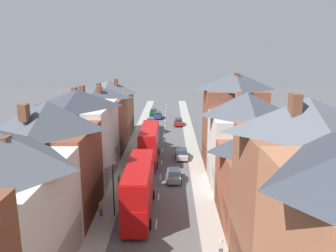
{
  "coord_description": "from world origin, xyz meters",
  "views": [
    {
      "loc": [
        1.37,
        -16.51,
        16.27
      ],
      "look_at": [
        0.86,
        44.45,
        2.19
      ],
      "focal_mm": 35.0,
      "sensor_mm": 36.0,
      "label": 1
    }
  ],
  "objects_px": {
    "pedestrian_mid_left": "(101,208)",
    "car_parked_left_a": "(182,154)",
    "car_parked_left_b": "(150,122)",
    "car_mid_white": "(174,175)",
    "car_far_grey": "(153,112)",
    "car_mid_black": "(158,115)",
    "pedestrian_mid_right": "(119,180)",
    "car_parked_right_a": "(143,148)",
    "double_decker_bus_lead": "(149,144)",
    "double_decker_bus_mid_street": "(139,188)",
    "pedestrian_near_right": "(221,247)",
    "car_near_blue": "(178,122)",
    "street_lamp": "(114,186)"
  },
  "relations": [
    {
      "from": "double_decker_bus_lead",
      "to": "double_decker_bus_mid_street",
      "type": "height_order",
      "value": "same"
    },
    {
      "from": "car_near_blue",
      "to": "car_parked_right_a",
      "type": "distance_m",
      "value": 20.97
    },
    {
      "from": "car_parked_left_b",
      "to": "pedestrian_mid_left",
      "type": "distance_m",
      "value": 40.69
    },
    {
      "from": "car_parked_left_a",
      "to": "car_far_grey",
      "type": "distance_m",
      "value": 35.84
    },
    {
      "from": "pedestrian_near_right",
      "to": "car_near_blue",
      "type": "bearing_deg",
      "value": 92.74
    },
    {
      "from": "car_parked_right_a",
      "to": "double_decker_bus_lead",
      "type": "bearing_deg",
      "value": -73.33
    },
    {
      "from": "car_near_blue",
      "to": "pedestrian_mid_left",
      "type": "xyz_separation_m",
      "value": [
        -8.66,
        -41.25,
        0.21
      ]
    },
    {
      "from": "double_decker_bus_lead",
      "to": "car_parked_right_a",
      "type": "distance_m",
      "value": 4.92
    },
    {
      "from": "double_decker_bus_mid_street",
      "to": "car_parked_left_b",
      "type": "bearing_deg",
      "value": 91.86
    },
    {
      "from": "car_near_blue",
      "to": "car_parked_right_a",
      "type": "xyz_separation_m",
      "value": [
        -6.2,
        -20.04,
        -0.01
      ]
    },
    {
      "from": "car_parked_left_a",
      "to": "car_near_blue",
      "type": "bearing_deg",
      "value": 90.0
    },
    {
      "from": "double_decker_bus_lead",
      "to": "car_parked_left_a",
      "type": "height_order",
      "value": "double_decker_bus_lead"
    },
    {
      "from": "pedestrian_mid_left",
      "to": "car_parked_left_a",
      "type": "bearing_deg",
      "value": 64.62
    },
    {
      "from": "car_parked_left_a",
      "to": "pedestrian_mid_right",
      "type": "bearing_deg",
      "value": -125.5
    },
    {
      "from": "car_mid_black",
      "to": "car_near_blue",
      "type": "bearing_deg",
      "value": -57.5
    },
    {
      "from": "car_parked_right_a",
      "to": "car_parked_left_b",
      "type": "height_order",
      "value": "car_parked_left_b"
    },
    {
      "from": "car_parked_left_a",
      "to": "car_parked_left_b",
      "type": "height_order",
      "value": "car_parked_left_b"
    },
    {
      "from": "double_decker_bus_lead",
      "to": "pedestrian_mid_right",
      "type": "bearing_deg",
      "value": -107.25
    },
    {
      "from": "car_parked_left_a",
      "to": "car_mid_white",
      "type": "xyz_separation_m",
      "value": [
        -1.3,
        -8.83,
        0.02
      ]
    },
    {
      "from": "pedestrian_near_right",
      "to": "pedestrian_mid_right",
      "type": "xyz_separation_m",
      "value": [
        -10.24,
        13.66,
        0.0
      ]
    },
    {
      "from": "car_parked_right_a",
      "to": "pedestrian_mid_right",
      "type": "relative_size",
      "value": 2.71
    },
    {
      "from": "car_mid_black",
      "to": "street_lamp",
      "type": "relative_size",
      "value": 0.83
    },
    {
      "from": "pedestrian_mid_right",
      "to": "pedestrian_mid_left",
      "type": "bearing_deg",
      "value": -95.68
    },
    {
      "from": "car_parked_left_a",
      "to": "car_parked_right_a",
      "type": "relative_size",
      "value": 0.92
    },
    {
      "from": "car_near_blue",
      "to": "double_decker_bus_mid_street",
      "type": "bearing_deg",
      "value": -96.94
    },
    {
      "from": "pedestrian_near_right",
      "to": "double_decker_bus_lead",
      "type": "bearing_deg",
      "value": 107.06
    },
    {
      "from": "car_parked_left_b",
      "to": "car_mid_white",
      "type": "relative_size",
      "value": 0.99
    },
    {
      "from": "car_mid_black",
      "to": "pedestrian_mid_right",
      "type": "xyz_separation_m",
      "value": [
        -3.05,
        -41.84,
        0.2
      ]
    },
    {
      "from": "car_near_blue",
      "to": "car_mid_black",
      "type": "relative_size",
      "value": 0.95
    },
    {
      "from": "car_mid_white",
      "to": "pedestrian_near_right",
      "type": "bearing_deg",
      "value": -77.33
    },
    {
      "from": "car_parked_left_b",
      "to": "car_mid_white",
      "type": "xyz_separation_m",
      "value": [
        4.9,
        -31.19,
        -0.01
      ]
    },
    {
      "from": "car_mid_black",
      "to": "car_mid_white",
      "type": "distance_m",
      "value": 39.68
    },
    {
      "from": "car_mid_white",
      "to": "car_far_grey",
      "type": "height_order",
      "value": "car_mid_white"
    },
    {
      "from": "car_parked_left_a",
      "to": "car_mid_white",
      "type": "bearing_deg",
      "value": -98.38
    },
    {
      "from": "car_parked_left_a",
      "to": "car_mid_white",
      "type": "distance_m",
      "value": 8.93
    },
    {
      "from": "car_parked_left_a",
      "to": "pedestrian_mid_right",
      "type": "height_order",
      "value": "pedestrian_mid_right"
    },
    {
      "from": "double_decker_bus_lead",
      "to": "car_parked_left_b",
      "type": "bearing_deg",
      "value": 93.12
    },
    {
      "from": "car_parked_right_a",
      "to": "pedestrian_near_right",
      "type": "xyz_separation_m",
      "value": [
        8.49,
        -27.76,
        0.22
      ]
    },
    {
      "from": "car_parked_left_a",
      "to": "car_parked_left_b",
      "type": "relative_size",
      "value": 1.04
    },
    {
      "from": "car_parked_right_a",
      "to": "car_far_grey",
      "type": "height_order",
      "value": "car_parked_right_a"
    },
    {
      "from": "car_parked_left_a",
      "to": "double_decker_bus_lead",
      "type": "bearing_deg",
      "value": -164.64
    },
    {
      "from": "car_parked_right_a",
      "to": "car_parked_left_b",
      "type": "relative_size",
      "value": 1.13
    },
    {
      "from": "double_decker_bus_mid_street",
      "to": "car_mid_white",
      "type": "relative_size",
      "value": 2.78
    },
    {
      "from": "car_parked_left_a",
      "to": "car_parked_right_a",
      "type": "xyz_separation_m",
      "value": [
        -6.2,
        2.96,
        0.02
      ]
    },
    {
      "from": "car_far_grey",
      "to": "car_mid_black",
      "type": "bearing_deg",
      "value": -74.23
    },
    {
      "from": "double_decker_bus_lead",
      "to": "car_mid_black",
      "type": "distance_m",
      "value": 32.1
    },
    {
      "from": "car_parked_left_a",
      "to": "car_parked_left_b",
      "type": "xyz_separation_m",
      "value": [
        -6.2,
        22.36,
        0.03
      ]
    },
    {
      "from": "car_parked_left_a",
      "to": "pedestrian_near_right",
      "type": "height_order",
      "value": "pedestrian_near_right"
    },
    {
      "from": "car_far_grey",
      "to": "pedestrian_near_right",
      "type": "relative_size",
      "value": 2.78
    },
    {
      "from": "car_near_blue",
      "to": "car_far_grey",
      "type": "bearing_deg",
      "value": 116.76
    }
  ]
}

